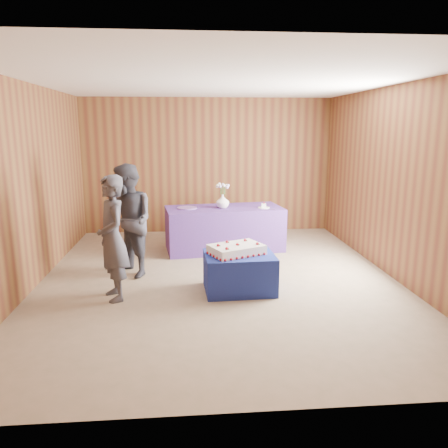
{
  "coord_description": "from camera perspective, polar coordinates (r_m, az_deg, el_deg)",
  "views": [
    {
      "loc": [
        -0.43,
        -5.9,
        2.11
      ],
      "look_at": [
        0.09,
        0.1,
        0.78
      ],
      "focal_mm": 35.0,
      "sensor_mm": 36.0,
      "label": 1
    }
  ],
  "objects": [
    {
      "name": "serving_table",
      "position": [
        7.68,
        0.02,
        -0.6
      ],
      "size": [
        2.1,
        1.15,
        0.75
      ],
      "primitive_type": "cube",
      "rotation": [
        0.0,
        0.0,
        0.13
      ],
      "color": "#513188",
      "rests_on": "ground"
    },
    {
      "name": "guest_left",
      "position": [
        5.54,
        -14.37,
        -1.83
      ],
      "size": [
        0.56,
        0.67,
        1.56
      ],
      "primitive_type": "imported",
      "rotation": [
        0.0,
        0.0,
        -1.18
      ],
      "color": "#3D3E48",
      "rests_on": "ground"
    },
    {
      "name": "cake_table",
      "position": [
        5.78,
        2.02,
        -6.34
      ],
      "size": [
        0.93,
        0.74,
        0.5
      ],
      "primitive_type": "cube",
      "rotation": [
        0.0,
        0.0,
        0.04
      ],
      "color": "navy",
      "rests_on": "ground"
    },
    {
      "name": "plate",
      "position": [
        7.61,
        5.21,
        2.15
      ],
      "size": [
        0.24,
        0.24,
        0.01
      ],
      "primitive_type": "cylinder",
      "rotation": [
        0.0,
        0.0,
        0.25
      ],
      "color": "white",
      "rests_on": "serving_table"
    },
    {
      "name": "vase",
      "position": [
        7.55,
        -0.19,
        2.99
      ],
      "size": [
        0.3,
        0.3,
        0.24
      ],
      "primitive_type": "imported",
      "rotation": [
        0.0,
        0.0,
        0.39
      ],
      "color": "white",
      "rests_on": "serving_table"
    },
    {
      "name": "platter",
      "position": [
        7.54,
        -4.85,
        2.1
      ],
      "size": [
        0.38,
        0.38,
        0.02
      ],
      "primitive_type": "cylinder",
      "rotation": [
        0.0,
        0.0,
        -0.12
      ],
      "color": "#7951A3",
      "rests_on": "serving_table"
    },
    {
      "name": "guest_right",
      "position": [
        6.35,
        -12.36,
        0.38
      ],
      "size": [
        0.97,
        1.0,
        1.62
      ],
      "primitive_type": "imported",
      "rotation": [
        0.0,
        0.0,
        -0.91
      ],
      "color": "#363741",
      "rests_on": "ground"
    },
    {
      "name": "room_shell",
      "position": [
        5.92,
        -0.76,
        9.48
      ],
      "size": [
        5.04,
        6.04,
        2.72
      ],
      "color": "brown",
      "rests_on": "ground"
    },
    {
      "name": "knife",
      "position": [
        7.48,
        5.65,
        1.94
      ],
      "size": [
        0.26,
        0.08,
        0.0
      ],
      "primitive_type": "cube",
      "rotation": [
        0.0,
        0.0,
        -0.23
      ],
      "color": "silver",
      "rests_on": "serving_table"
    },
    {
      "name": "ground",
      "position": [
        6.28,
        -0.71,
        -7.19
      ],
      "size": [
        6.0,
        6.0,
        0.0
      ],
      "primitive_type": "plane",
      "color": "gray",
      "rests_on": "ground"
    },
    {
      "name": "flower_spray",
      "position": [
        7.51,
        -0.19,
        5.05
      ],
      "size": [
        0.24,
        0.24,
        0.19
      ],
      "color": "#386428",
      "rests_on": "vase"
    },
    {
      "name": "cake_slice",
      "position": [
        7.6,
        5.22,
        2.46
      ],
      "size": [
        0.09,
        0.08,
        0.09
      ],
      "rotation": [
        0.0,
        0.0,
        -0.13
      ],
      "color": "silver",
      "rests_on": "plate"
    },
    {
      "name": "sheet_cake",
      "position": [
        5.7,
        1.64,
        -3.33
      ],
      "size": [
        0.82,
        0.71,
        0.16
      ],
      "rotation": [
        0.0,
        0.0,
        0.42
      ],
      "color": "silver",
      "rests_on": "cake_table"
    }
  ]
}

